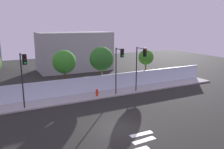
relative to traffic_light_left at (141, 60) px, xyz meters
The scene contains 11 objects.
ground_plane 10.04m from the traffic_light_left, 133.49° to the right, with size 80.00×80.00×0.00m, color #252622.
sidewalk 7.56m from the traffic_light_left, 166.91° to the left, with size 36.00×2.40×0.15m, color #A9A9A9.
perimeter_wall 7.50m from the traffic_light_left, 156.49° to the left, with size 36.00×0.18×1.80m, color silver.
traffic_light_left is the anchor object (origin of this frame).
traffic_light_center 12.12m from the traffic_light_left, behind, with size 0.48×1.21×5.08m.
traffic_light_right 2.56m from the traffic_light_left, behind, with size 0.40×1.32×5.11m.
fire_hydrant 5.93m from the traffic_light_left, 167.64° to the left, with size 0.44×0.26×0.77m.
roadside_tree_midleft 8.44m from the traffic_light_left, 152.03° to the left, with size 2.60×2.60×4.96m.
roadside_tree_midright 4.92m from the traffic_light_left, 126.40° to the left, with size 2.86×2.86×5.12m.
roadside_tree_rightmost 5.31m from the traffic_light_left, 48.38° to the left, with size 1.99×1.99×4.45m.
low_building_distant 16.92m from the traffic_light_left, 97.11° to the left, with size 11.99×6.00×6.37m, color #969696.
Camera 1 is at (-7.91, -14.33, 7.79)m, focal length 37.31 mm.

